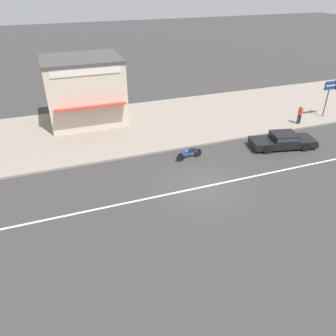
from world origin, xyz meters
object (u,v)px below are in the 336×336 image
(motorcycle_0, at_px, (189,153))
(pedestrian_near_clock, at_px, (300,113))
(sedan_black_2, at_px, (283,140))
(arrow_signboard, at_px, (336,86))
(shopfront_corner_warung, at_px, (85,90))

(motorcycle_0, relative_size, pedestrian_near_clock, 1.21)
(sedan_black_2, height_order, motorcycle_0, sedan_black_2)
(sedan_black_2, relative_size, motorcycle_0, 2.56)
(sedan_black_2, height_order, arrow_signboard, arrow_signboard)
(sedan_black_2, bearing_deg, shopfront_corner_warung, 142.24)
(shopfront_corner_warung, bearing_deg, pedestrian_near_clock, -22.61)
(motorcycle_0, bearing_deg, pedestrian_near_clock, 11.58)
(sedan_black_2, relative_size, arrow_signboard, 1.56)
(sedan_black_2, xyz_separation_m, motorcycle_0, (-6.85, 0.69, -0.11))
(motorcycle_0, height_order, pedestrian_near_clock, pedestrian_near_clock)
(shopfront_corner_warung, bearing_deg, motorcycle_0, -58.66)
(motorcycle_0, height_order, shopfront_corner_warung, shopfront_corner_warung)
(arrow_signboard, height_order, shopfront_corner_warung, shopfront_corner_warung)
(sedan_black_2, bearing_deg, pedestrian_near_clock, 37.87)
(pedestrian_near_clock, xyz_separation_m, shopfront_corner_warung, (-15.82, 6.59, 1.63))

